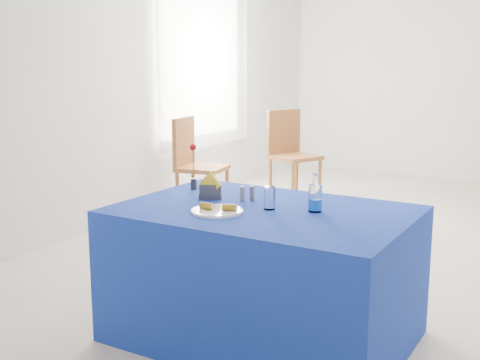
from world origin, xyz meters
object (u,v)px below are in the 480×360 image
object	(u,v)px
blue_table	(263,273)
chair_win_a	(194,160)
plate	(217,211)
chair_win_b	(290,149)
water_bottle	(315,199)

from	to	relation	value
blue_table	chair_win_a	distance (m)	2.91
plate	chair_win_b	world-z (taller)	chair_win_b
water_bottle	chair_win_a	xyz separation A→B (m)	(-2.24, 2.06, -0.24)
chair_win_b	water_bottle	bearing A→B (deg)	-128.28
water_bottle	chair_win_a	world-z (taller)	chair_win_a
water_bottle	blue_table	bearing A→B (deg)	-163.41
chair_win_b	chair_win_a	bearing A→B (deg)	178.59
plate	blue_table	size ratio (longest dim) A/B	0.18
plate	chair_win_b	distance (m)	3.71
chair_win_b	blue_table	bearing A→B (deg)	-132.73
water_bottle	chair_win_b	xyz separation A→B (m)	(-1.71, 3.20, -0.23)
water_bottle	chair_win_b	world-z (taller)	chair_win_b
plate	water_bottle	world-z (taller)	water_bottle
plate	blue_table	distance (m)	0.47
chair_win_a	chair_win_b	world-z (taller)	chair_win_b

